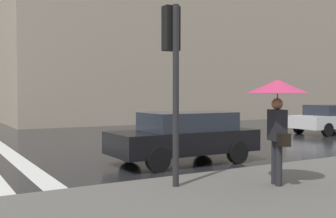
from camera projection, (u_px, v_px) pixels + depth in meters
traffic_signal_post at (173, 56)px, 7.67m from camera, size 0.44×0.30×3.44m
car_white at (331, 118)px, 19.59m from camera, size 1.85×4.10×1.41m
car_black at (184, 136)px, 11.16m from camera, size 1.85×4.10×1.41m
pedestrian_with_floral_umbrella at (278, 97)px, 7.71m from camera, size 1.19×1.19×2.04m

